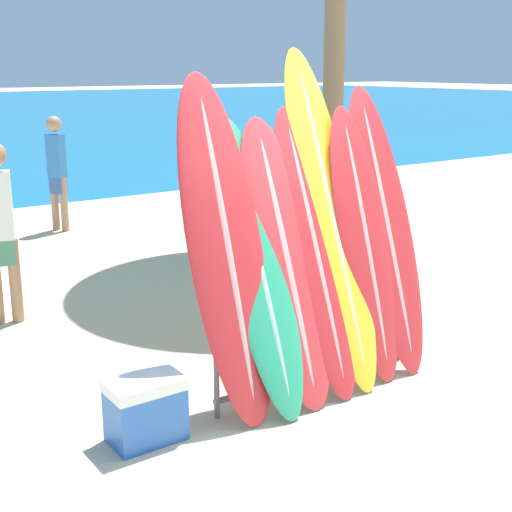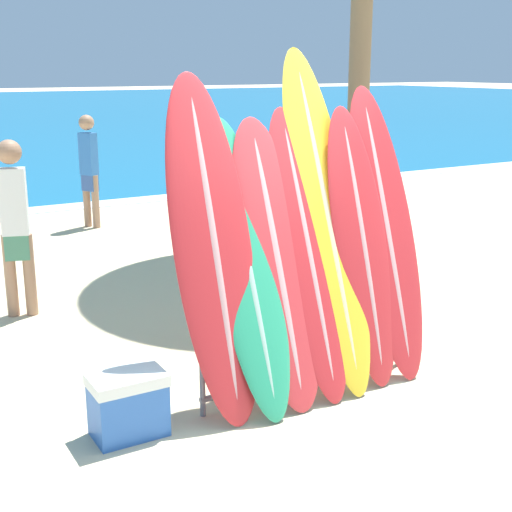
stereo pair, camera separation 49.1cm
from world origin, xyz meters
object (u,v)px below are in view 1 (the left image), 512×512
object	(u,v)px
surfboard_slot_0	(226,250)
cooler_box	(145,409)
person_mid_beach	(0,227)
person_far_left	(245,211)
surfboard_slot_4	(331,218)
person_near_water	(57,169)
surfboard_rack	(317,330)
surfboard_slot_5	(365,244)
surfboard_slot_1	(258,267)
surfboard_slot_2	(286,262)
surfboard_slot_6	(386,229)
surfboard_slot_3	(315,252)

from	to	relation	value
surfboard_slot_0	cooler_box	size ratio (longest dim) A/B	4.82
person_mid_beach	person_far_left	size ratio (longest dim) A/B	1.11
surfboard_slot_4	person_near_water	size ratio (longest dim) A/B	1.50
surfboard_rack	person_far_left	world-z (taller)	person_far_left
person_far_left	surfboard_slot_5	bearing A→B (deg)	-93.99
surfboard_slot_5	person_near_water	size ratio (longest dim) A/B	1.24
surfboard_slot_1	person_mid_beach	bearing A→B (deg)	110.07
surfboard_rack	person_mid_beach	bearing A→B (deg)	118.45
surfboard_slot_0	person_far_left	size ratio (longest dim) A/B	1.52
surfboard_slot_2	surfboard_slot_4	world-z (taller)	surfboard_slot_4
surfboard_slot_6	person_mid_beach	bearing A→B (deg)	129.98
surfboard_slot_3	surfboard_slot_5	size ratio (longest dim) A/B	1.00
surfboard_slot_3	surfboard_slot_4	xyz separation A→B (m)	(0.22, 0.08, 0.22)
surfboard_slot_0	person_far_left	distance (m)	3.00
surfboard_slot_0	surfboard_slot_5	distance (m)	1.25
person_near_water	person_far_left	bearing A→B (deg)	-19.33
person_near_water	person_mid_beach	xyz separation A→B (m)	(-1.82, -3.53, 0.02)
surfboard_slot_6	person_far_left	distance (m)	2.42
surfboard_slot_6	cooler_box	world-z (taller)	surfboard_slot_6
surfboard_slot_0	surfboard_slot_6	world-z (taller)	surfboard_slot_0
person_near_water	person_mid_beach	bearing A→B (deg)	-57.02
surfboard_rack	cooler_box	size ratio (longest dim) A/B	3.75
surfboard_slot_6	person_mid_beach	size ratio (longest dim) A/B	1.30
surfboard_slot_3	surfboard_rack	bearing A→B (deg)	-99.56
surfboard_slot_3	person_mid_beach	size ratio (longest dim) A/B	1.22
surfboard_slot_0	surfboard_slot_5	world-z (taller)	surfboard_slot_0
surfboard_slot_3	surfboard_slot_2	bearing A→B (deg)	-177.48
person_mid_beach	surfboard_slot_2	bearing A→B (deg)	-47.41
cooler_box	surfboard_slot_4	bearing A→B (deg)	4.65
surfboard_rack	surfboard_slot_6	bearing A→B (deg)	5.76
surfboard_slot_1	surfboard_slot_3	world-z (taller)	surfboard_slot_3
surfboard_rack	surfboard_slot_3	bearing A→B (deg)	80.44
surfboard_slot_1	surfboard_slot_2	size ratio (longest dim) A/B	1.00
surfboard_slot_3	surfboard_slot_4	world-z (taller)	surfboard_slot_4
surfboard_slot_4	person_far_left	xyz separation A→B (m)	(0.79, 2.33, -0.42)
surfboard_slot_3	surfboard_slot_6	world-z (taller)	surfboard_slot_6
surfboard_slot_0	person_mid_beach	xyz separation A→B (m)	(-0.75, 2.70, -0.24)
surfboard_slot_4	surfboard_rack	bearing A→B (deg)	-148.00
surfboard_slot_2	person_near_water	world-z (taller)	surfboard_slot_2
person_mid_beach	surfboard_slot_0	bearing A→B (deg)	-56.32
surfboard_slot_5	surfboard_slot_6	distance (m)	0.28
surfboard_slot_0	surfboard_slot_1	world-z (taller)	surfboard_slot_0
surfboard_slot_3	person_mid_beach	xyz separation A→B (m)	(-1.51, 2.72, -0.11)
surfboard_slot_5	surfboard_slot_3	bearing A→B (deg)	177.16
surfboard_slot_0	cooler_box	distance (m)	1.17
surfboard_slot_2	person_near_water	distance (m)	6.29
surfboard_slot_0	surfboard_slot_6	distance (m)	1.52
surfboard_slot_4	surfboard_slot_1	bearing A→B (deg)	-172.80
surfboard_slot_3	surfboard_slot_6	size ratio (longest dim) A/B	0.94
surfboard_slot_5	person_mid_beach	size ratio (longest dim) A/B	1.22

